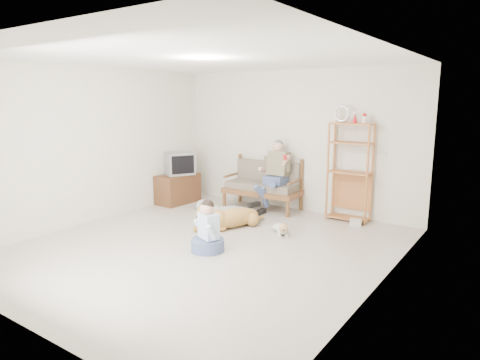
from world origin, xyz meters
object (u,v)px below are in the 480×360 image
Objects in this scene: loveseat at (264,184)px; tv_stand at (178,189)px; etagere at (350,171)px; golden_retriever at (227,218)px.

tv_stand is at bearing -162.73° from loveseat.
etagere reaches higher than loveseat.
loveseat reaches higher than tv_stand.
etagere is 2.21× the size of tv_stand.
etagere reaches higher than golden_retriever.
golden_retriever is at bearing -132.15° from etagere.
loveseat is 1.57m from golden_retriever.
golden_retriever is (1.94, -0.88, -0.12)m from tv_stand.
loveseat is 0.75× the size of etagere.
tv_stand is 0.65× the size of golden_retriever.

